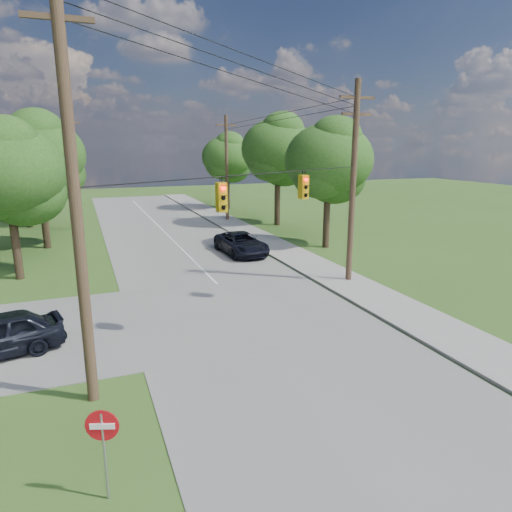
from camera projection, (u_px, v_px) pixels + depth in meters
name	position (u px, v px, depth m)	size (l,w,h in m)	color
ground	(245.00, 377.00, 14.71)	(140.00, 140.00, 0.00)	#38561C
main_road	(249.00, 316.00, 19.94)	(10.00, 100.00, 0.03)	gray
sidewalk_east	(378.00, 297.00, 22.26)	(2.60, 100.00, 0.12)	gray
pole_sw	(74.00, 187.00, 11.99)	(2.00, 0.32, 12.00)	brown
pole_ne	(353.00, 181.00, 23.76)	(2.00, 0.32, 10.50)	brown
pole_north_e	(227.00, 168.00, 43.79)	(2.00, 0.32, 10.00)	brown
pole_north_w	(71.00, 171.00, 38.94)	(2.00, 0.32, 10.00)	brown
power_lines	(196.00, 108.00, 23.52)	(13.93, 29.62, 4.93)	black
traffic_signals	(267.00, 191.00, 18.31)	(4.91, 3.27, 1.05)	#E4AE0D
tree_w_near	(7.00, 171.00, 24.11)	(6.00, 6.00, 8.40)	#3D2A1E
tree_w_mid	(38.00, 155.00, 31.56)	(6.40, 6.40, 9.22)	#3D2A1E
tree_w_far	(22.00, 157.00, 40.00)	(6.00, 6.00, 8.73)	#3D2A1E
tree_e_near	(329.00, 160.00, 31.91)	(6.20, 6.20, 8.81)	#3D2A1E
tree_e_mid	(278.00, 149.00, 40.99)	(6.60, 6.60, 9.64)	#3D2A1E
tree_e_far	(227.00, 157.00, 51.76)	(5.80, 5.80, 8.32)	#3D2A1E
car_main_north	(241.00, 243.00, 31.03)	(2.43, 5.26, 1.46)	black
do_not_enter_sign	(103.00, 434.00, 9.31)	(0.67, 0.27, 2.10)	gray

